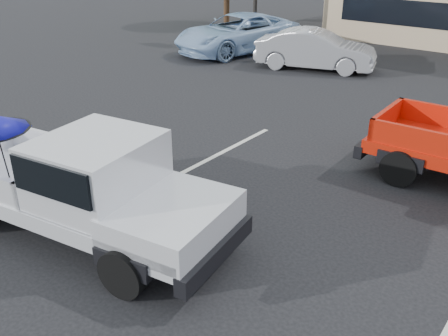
{
  "coord_description": "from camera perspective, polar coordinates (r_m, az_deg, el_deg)",
  "views": [
    {
      "loc": [
        3.75,
        -5.99,
        4.79
      ],
      "look_at": [
        -0.75,
        -0.22,
        1.3
      ],
      "focal_mm": 40.0,
      "sensor_mm": 36.0,
      "label": 1
    }
  ],
  "objects": [
    {
      "name": "ground",
      "position": [
        8.53,
        4.95,
        -8.76
      ],
      "size": [
        90.0,
        90.0,
        0.0
      ],
      "primitive_type": "plane",
      "color": "black",
      "rests_on": "ground"
    },
    {
      "name": "stripe_left",
      "position": [
        11.5,
        -2.04,
        0.87
      ],
      "size": [
        0.12,
        5.0,
        0.01
      ],
      "primitive_type": "cube",
      "color": "silver",
      "rests_on": "ground"
    },
    {
      "name": "silver_pickup",
      "position": [
        8.48,
        -15.3,
        -1.63
      ],
      "size": [
        5.92,
        2.8,
        2.06
      ],
      "rotation": [
        0.0,
        0.0,
        0.15
      ],
      "color": "black",
      "rests_on": "ground"
    },
    {
      "name": "silver_sedan",
      "position": [
        19.65,
        10.41,
        13.16
      ],
      "size": [
        4.71,
        2.82,
        1.47
      ],
      "primitive_type": "imported",
      "rotation": [
        0.0,
        0.0,
        1.88
      ],
      "color": "#A7A8AE",
      "rests_on": "ground"
    },
    {
      "name": "blue_suv",
      "position": [
        22.26,
        1.6,
        15.14
      ],
      "size": [
        3.96,
        6.23,
        1.6
      ],
      "primitive_type": "imported",
      "rotation": [
        0.0,
        0.0,
        -0.24
      ],
      "color": "#94B6DD",
      "rests_on": "ground"
    }
  ]
}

